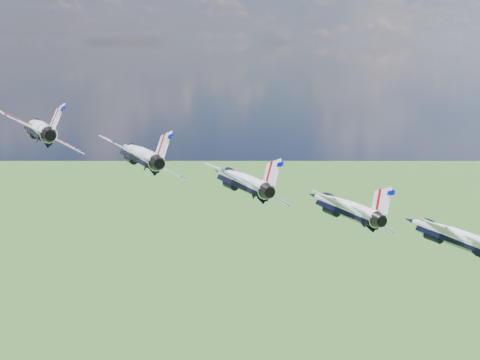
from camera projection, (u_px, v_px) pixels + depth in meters
jet_0 at (39, 128)px, 80.79m from camera, size 14.08×17.35×9.29m
jet_1 at (139, 154)px, 80.28m from camera, size 14.08×17.35×9.29m
jet_2 at (240, 180)px, 79.77m from camera, size 14.08×17.35×9.29m
jet_3 at (343, 206)px, 79.26m from camera, size 14.08×17.35×9.29m
jet_4 at (447, 233)px, 78.74m from camera, size 14.08×17.35×9.29m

